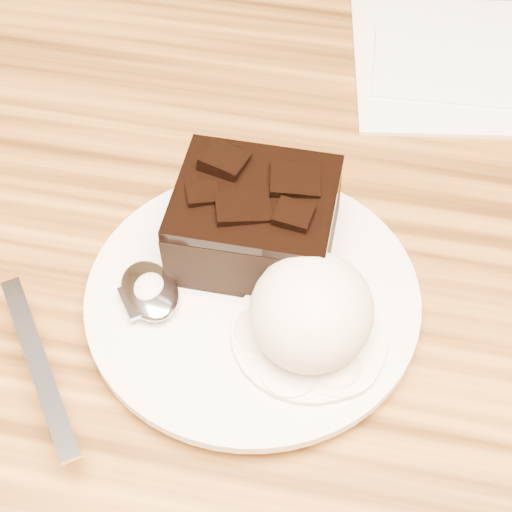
% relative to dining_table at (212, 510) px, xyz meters
% --- Properties ---
extents(dining_table, '(1.20, 0.80, 0.75)m').
position_rel_dining_table_xyz_m(dining_table, '(0.00, 0.00, 0.00)').
color(dining_table, '#472B10').
rests_on(dining_table, floor).
extents(plate, '(0.20, 0.20, 0.02)m').
position_rel_dining_table_xyz_m(plate, '(0.04, -0.01, 0.38)').
color(plate, silver).
rests_on(plate, dining_table).
extents(brownie, '(0.09, 0.08, 0.04)m').
position_rel_dining_table_xyz_m(brownie, '(0.04, 0.03, 0.41)').
color(brownie, black).
rests_on(brownie, plate).
extents(ice_cream_scoop, '(0.07, 0.07, 0.06)m').
position_rel_dining_table_xyz_m(ice_cream_scoop, '(0.08, -0.03, 0.42)').
color(ice_cream_scoop, beige).
rests_on(ice_cream_scoop, plate).
extents(melt_puddle, '(0.09, 0.09, 0.00)m').
position_rel_dining_table_xyz_m(melt_puddle, '(0.08, -0.03, 0.39)').
color(melt_puddle, white).
rests_on(melt_puddle, plate).
extents(spoon, '(0.14, 0.17, 0.01)m').
position_rel_dining_table_xyz_m(spoon, '(-0.02, -0.02, 0.40)').
color(spoon, silver).
rests_on(spoon, plate).
extents(napkin, '(0.19, 0.19, 0.01)m').
position_rel_dining_table_xyz_m(napkin, '(0.16, 0.25, 0.38)').
color(napkin, white).
rests_on(napkin, dining_table).
extents(crumb_a, '(0.01, 0.01, 0.00)m').
position_rel_dining_table_xyz_m(crumb_a, '(0.05, 0.00, 0.39)').
color(crumb_a, black).
rests_on(crumb_a, plate).
extents(crumb_b, '(0.01, 0.01, 0.00)m').
position_rel_dining_table_xyz_m(crumb_b, '(0.09, -0.03, 0.39)').
color(crumb_b, black).
rests_on(crumb_b, plate).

